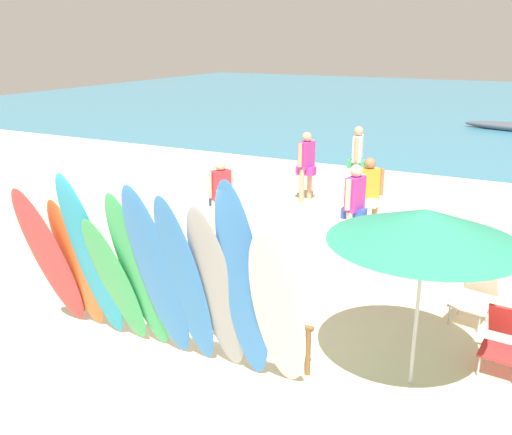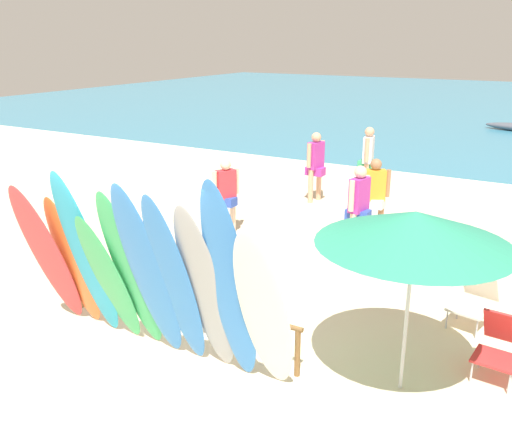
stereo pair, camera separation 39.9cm
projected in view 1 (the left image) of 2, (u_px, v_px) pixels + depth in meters
The scene contains 21 objects.
ground at pixel (412, 155), 19.46m from camera, with size 60.00×60.00×0.00m, color beige.
ocean_water at pixel (475, 104), 34.07m from camera, with size 60.00×40.00×0.02m, color teal.
surfboard_rack at pixel (182, 303), 7.45m from camera, with size 3.76×0.07×0.66m.
surfboard_red_0 at pixel (51, 260), 7.42m from camera, with size 0.55×0.08×2.35m, color #D13D42.
surfboard_orange_1 at pixel (77, 266), 7.47m from camera, with size 0.52×0.07×2.09m, color orange.
surfboard_teal_2 at pixel (92, 259), 7.13m from camera, with size 0.55×0.08×2.53m, color #289EC6.
surfboard_green_3 at pixel (116, 283), 7.06m from camera, with size 0.58×0.06×2.05m, color #38B266.
surfboard_green_4 at pixel (139, 275), 6.82m from camera, with size 0.50×0.07×2.42m, color #38B266.
surfboard_blue_5 at pixel (158, 277), 6.57m from camera, with size 0.54×0.08×2.60m, color #337AD1.
surfboard_blue_6 at pixel (186, 286), 6.43m from camera, with size 0.47×0.06×2.53m, color #337AD1.
surfboard_grey_7 at pixel (217, 293), 6.35m from camera, with size 0.53×0.06×2.41m, color #999EA3.
surfboard_blue_8 at pixel (243, 287), 6.10m from camera, with size 0.50×0.08×2.73m, color #337AD1.
surfboard_white_9 at pixel (278, 314), 6.00m from camera, with size 0.58×0.06×2.32m, color white.
beachgoer_midbeach at pixel (357, 155), 14.42m from camera, with size 0.46×0.66×1.76m.
beachgoer_by_water at pixel (368, 191), 11.32m from camera, with size 0.55×0.39×1.63m.
beachgoer_near_rack at pixel (355, 202), 10.47m from camera, with size 0.44×0.63×1.69m.
beachgoer_photographing at pixel (221, 192), 11.41m from camera, with size 0.41×0.54×1.57m.
beachgoer_strolling at pixel (306, 162), 13.76m from camera, with size 0.45×0.64×1.73m.
beach_chair_red at pixel (475, 292), 8.05m from camera, with size 0.64×0.83×0.79m.
beach_chair_blue at pixel (506, 337), 6.85m from camera, with size 0.56×0.78×0.79m.
beach_umbrella at pixel (425, 226), 6.04m from camera, with size 2.14×2.14×2.17m.
Camera 1 is at (3.97, -5.53, 3.93)m, focal length 39.27 mm.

